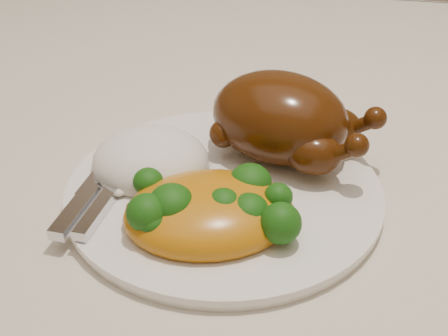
# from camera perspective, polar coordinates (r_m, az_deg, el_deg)

# --- Properties ---
(dining_table) EXTENTS (1.60, 0.90, 0.76)m
(dining_table) POSITION_cam_1_polar(r_m,az_deg,el_deg) (0.66, 2.52, -6.62)
(dining_table) COLOR brown
(dining_table) RESTS_ON floor
(tablecloth) EXTENTS (1.73, 1.03, 0.18)m
(tablecloth) POSITION_cam_1_polar(r_m,az_deg,el_deg) (0.62, 2.69, -1.43)
(tablecloth) COLOR beige
(tablecloth) RESTS_ON dining_table
(dinner_plate) EXTENTS (0.34, 0.34, 0.01)m
(dinner_plate) POSITION_cam_1_polar(r_m,az_deg,el_deg) (0.55, 0.00, -2.26)
(dinner_plate) COLOR white
(dinner_plate) RESTS_ON tablecloth
(roast_chicken) EXTENTS (0.17, 0.13, 0.08)m
(roast_chicken) POSITION_cam_1_polar(r_m,az_deg,el_deg) (0.57, 5.45, 4.50)
(roast_chicken) COLOR #492407
(roast_chicken) RESTS_ON dinner_plate
(rice_mound) EXTENTS (0.12, 0.11, 0.05)m
(rice_mound) POSITION_cam_1_polar(r_m,az_deg,el_deg) (0.56, -6.72, 0.61)
(rice_mound) COLOR white
(rice_mound) RESTS_ON dinner_plate
(mac_and_cheese) EXTENTS (0.16, 0.14, 0.05)m
(mac_and_cheese) POSITION_cam_1_polar(r_m,az_deg,el_deg) (0.49, -0.79, -3.98)
(mac_and_cheese) COLOR orange
(mac_and_cheese) RESTS_ON dinner_plate
(cutlery) EXTENTS (0.04, 0.16, 0.01)m
(cutlery) POSITION_cam_1_polar(r_m,az_deg,el_deg) (0.53, -11.61, -2.39)
(cutlery) COLOR silver
(cutlery) RESTS_ON dinner_plate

